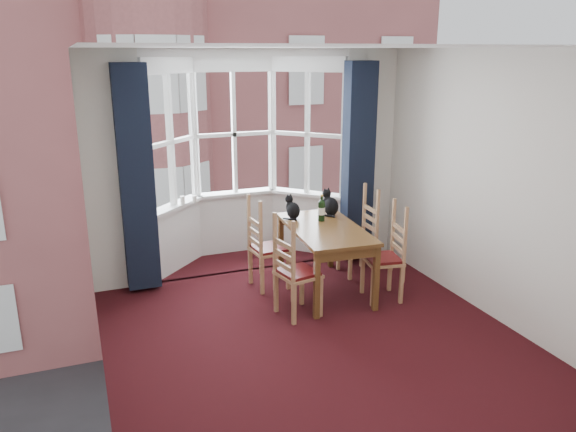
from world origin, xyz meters
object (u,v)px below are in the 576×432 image
dining_table (325,235)px  chair_right_far (363,238)px  candle_short (195,199)px  cat_left (293,209)px  candle_tall (183,200)px  chair_left_near (291,276)px  chair_right_near (390,259)px  chair_left_far (262,251)px  cat_right (330,205)px  wine_bottle (321,209)px

dining_table → chair_right_far: bearing=25.4°
dining_table → candle_short: candle_short is taller
cat_left → candle_tall: size_ratio=2.84×
chair_left_near → chair_right_near: (1.24, 0.04, 0.00)m
candle_tall → candle_short: size_ratio=1.18×
dining_table → cat_left: 0.56m
candle_short → candle_tall: bearing=-169.5°
chair_left_far → chair_right_far: 1.37m
dining_table → chair_right_near: bearing=-37.8°
cat_right → candle_tall: size_ratio=3.20×
chair_left_near → cat_left: size_ratio=3.00×
cat_right → chair_right_near: bearing=-69.6°
cat_left → cat_right: cat_right is taller
wine_bottle → candle_tall: wine_bottle is taller
chair_right_near → candle_short: 2.64m
wine_bottle → candle_short: 1.71m
cat_right → chair_left_near: bearing=-133.3°
chair_left_far → wine_bottle: (0.74, -0.08, 0.46)m
dining_table → cat_right: size_ratio=4.42×
dining_table → candle_tall: size_ratio=14.14×
candle_tall → chair_left_far: bearing=-53.0°
dining_table → chair_left_far: size_ratio=1.66×
chair_left_near → candle_short: (-0.62, 1.86, 0.44)m
chair_right_near → cat_right: (-0.34, 0.91, 0.45)m
candle_tall → candle_short: candle_tall is taller
chair_left_near → cat_right: 1.39m
chair_right_near → candle_tall: 2.73m
dining_table → candle_short: bearing=133.1°
wine_bottle → candle_short: size_ratio=3.56×
cat_left → cat_right: size_ratio=0.89×
chair_right_near → wine_bottle: 1.01m
cat_right → candle_tall: cat_right is taller
dining_table → chair_right_near: chair_right_near is taller
candle_tall → chair_left_near: bearing=-66.7°
cat_left → candle_short: bearing=139.6°
chair_right_far → candle_short: size_ratio=10.02×
chair_left_far → wine_bottle: wine_bottle is taller
chair_right_far → candle_tall: candle_tall is taller
wine_bottle → candle_tall: bearing=144.2°
dining_table → candle_tall: bearing=137.2°
chair_right_far → cat_left: size_ratio=3.00×
dining_table → chair_left_far: 0.78m
chair_left_far → wine_bottle: size_ratio=2.81×
chair_left_near → candle_short: candle_short is taller
chair_right_near → cat_right: 1.07m
candle_short → wine_bottle: bearing=-39.8°
dining_table → chair_left_near: 0.84m
cat_left → chair_left_far: bearing=-162.9°
wine_bottle → candle_tall: size_ratio=3.03×
chair_left_near → cat_right: (0.90, 0.96, 0.45)m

